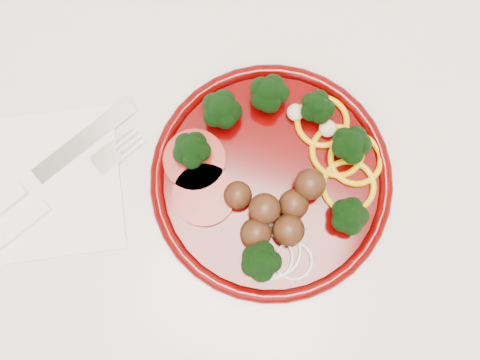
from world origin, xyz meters
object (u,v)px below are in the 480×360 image
(plate, at_px, (274,177))
(fork, at_px, (32,216))
(knife, at_px, (18,191))
(napkin, at_px, (46,184))

(plate, distance_m, fork, 0.25)
(plate, relative_size, knife, 1.23)
(napkin, height_order, knife, knife)
(napkin, relative_size, fork, 0.85)
(plate, xyz_separation_m, knife, (-0.24, -0.09, -0.01))
(knife, distance_m, fork, 0.03)
(knife, bearing_deg, fork, -97.00)
(napkin, distance_m, knife, 0.03)
(knife, bearing_deg, plate, -36.85)
(knife, height_order, fork, knife)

